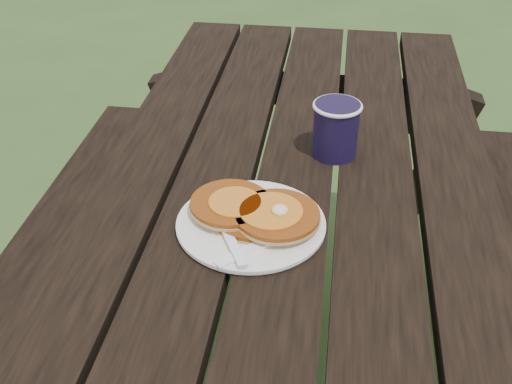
# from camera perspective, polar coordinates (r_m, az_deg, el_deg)

# --- Properties ---
(picnic_table) EXTENTS (1.36, 1.80, 0.75)m
(picnic_table) POSITION_cam_1_polar(r_m,az_deg,el_deg) (1.39, 2.54, -14.23)
(picnic_table) COLOR black
(picnic_table) RESTS_ON ground
(plate) EXTENTS (0.31, 0.31, 0.01)m
(plate) POSITION_cam_1_polar(r_m,az_deg,el_deg) (1.08, -0.45, -2.91)
(plate) COLOR white
(plate) RESTS_ON picnic_table
(pancake_stack) EXTENTS (0.22, 0.16, 0.04)m
(pancake_stack) POSITION_cam_1_polar(r_m,az_deg,el_deg) (1.08, -0.10, -1.76)
(pancake_stack) COLOR #893F0F
(pancake_stack) RESTS_ON plate
(knife) EXTENTS (0.14, 0.14, 0.00)m
(knife) POSITION_cam_1_polar(r_m,az_deg,el_deg) (1.03, 0.60, -4.61)
(knife) COLOR white
(knife) RESTS_ON plate
(fork) EXTENTS (0.10, 0.16, 0.01)m
(fork) POSITION_cam_1_polar(r_m,az_deg,el_deg) (1.02, -2.06, -4.70)
(fork) COLOR white
(fork) RESTS_ON plate
(coffee_cup) EXTENTS (0.10, 0.10, 0.11)m
(coffee_cup) POSITION_cam_1_polar(r_m,az_deg,el_deg) (1.26, 7.13, 5.80)
(coffee_cup) COLOR black
(coffee_cup) RESTS_ON picnic_table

